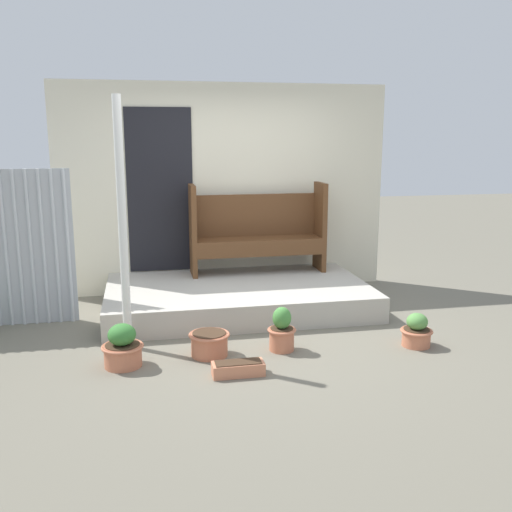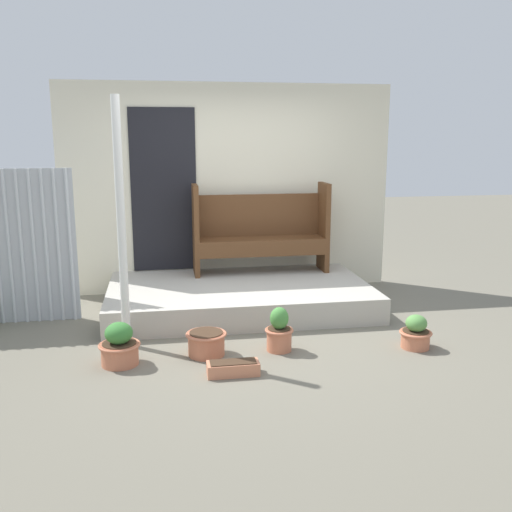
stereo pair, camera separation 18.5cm
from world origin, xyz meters
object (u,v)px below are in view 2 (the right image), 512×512
(bench, at_px, (260,228))
(flower_pot_middle, at_px, (206,342))
(flower_pot_right, at_px, (279,332))
(flower_pot_far_right, at_px, (416,333))
(planter_box_rect, at_px, (233,368))
(support_post, at_px, (121,225))
(flower_pot_left, at_px, (119,346))

(bench, relative_size, flower_pot_middle, 4.43)
(flower_pot_middle, relative_size, flower_pot_right, 0.90)
(flower_pot_far_right, distance_m, planter_box_rect, 1.81)
(support_post, distance_m, flower_pot_far_right, 2.92)
(bench, height_order, flower_pot_right, bench)
(flower_pot_middle, height_order, planter_box_rect, flower_pot_middle)
(flower_pot_left, bearing_deg, planter_box_rect, -22.12)
(flower_pot_middle, bearing_deg, support_post, 153.09)
(flower_pot_right, distance_m, flower_pot_far_right, 1.29)
(support_post, height_order, flower_pot_left, support_post)
(flower_pot_left, relative_size, planter_box_rect, 0.88)
(support_post, height_order, flower_pot_far_right, support_post)
(flower_pot_left, bearing_deg, bench, 51.85)
(planter_box_rect, bearing_deg, flower_pot_right, 44.04)
(flower_pot_far_right, bearing_deg, flower_pot_right, 173.46)
(support_post, height_order, bench, support_post)
(flower_pot_middle, bearing_deg, flower_pot_left, -173.01)
(flower_pot_right, height_order, planter_box_rect, flower_pot_right)
(flower_pot_left, xyz_separation_m, flower_pot_far_right, (2.72, -0.05, -0.03))
(planter_box_rect, bearing_deg, flower_pot_left, 157.88)
(flower_pot_left, xyz_separation_m, flower_pot_right, (1.44, 0.09, 0.02))
(flower_pot_far_right, bearing_deg, flower_pot_middle, 175.66)
(flower_pot_left, bearing_deg, support_post, 85.66)
(support_post, relative_size, planter_box_rect, 5.31)
(flower_pot_far_right, bearing_deg, support_post, 169.08)
(flower_pot_middle, height_order, flower_pot_far_right, flower_pot_far_right)
(support_post, xyz_separation_m, bench, (1.58, 1.59, -0.33))
(bench, distance_m, flower_pot_left, 2.69)
(flower_pot_middle, xyz_separation_m, flower_pot_far_right, (1.96, -0.15, 0.02))
(flower_pot_right, distance_m, planter_box_rect, 0.70)
(bench, height_order, flower_pot_middle, bench)
(flower_pot_middle, bearing_deg, bench, 66.62)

